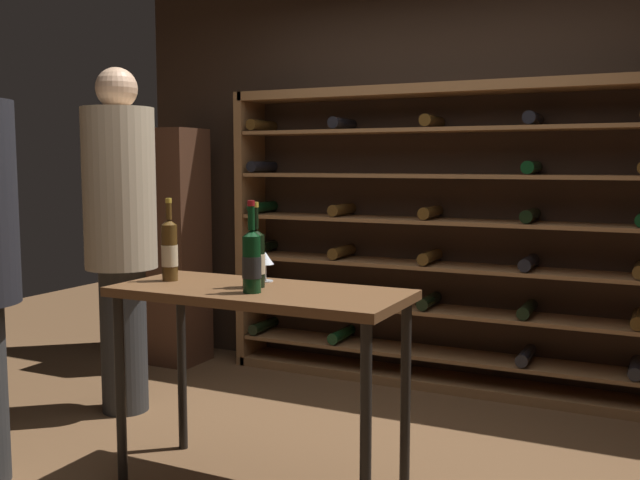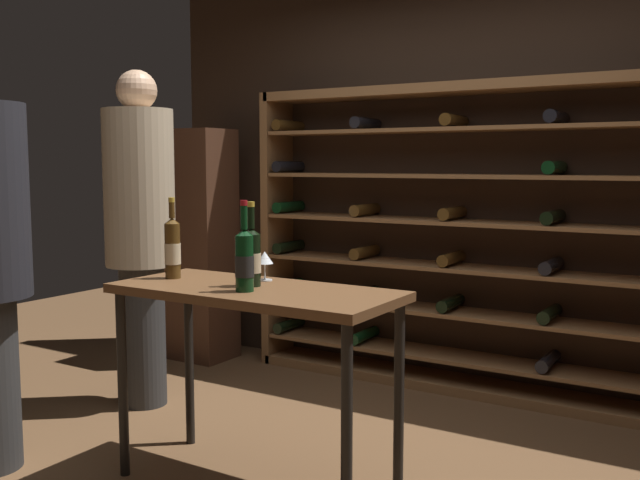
% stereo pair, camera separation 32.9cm
% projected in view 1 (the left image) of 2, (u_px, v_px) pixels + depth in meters
% --- Properties ---
extents(back_wall, '(4.59, 0.10, 2.99)m').
position_uv_depth(back_wall, '(449.00, 151.00, 4.67)').
color(back_wall, '#332319').
rests_on(back_wall, ground).
extents(wine_rack, '(3.31, 0.32, 1.89)m').
position_uv_depth(wine_rack, '(479.00, 242.00, 4.43)').
color(wine_rack, brown).
rests_on(wine_rack, ground).
extents(tasting_table, '(1.26, 0.54, 0.89)m').
position_uv_depth(tasting_table, '(260.00, 313.00, 3.08)').
color(tasting_table, brown).
rests_on(tasting_table, ground).
extents(person_bystander_dark_jacket, '(0.41, 0.40, 1.94)m').
position_uv_depth(person_bystander_dark_jacket, '(121.00, 224.00, 4.06)').
color(person_bystander_dark_jacket, '#2E2E2E').
rests_on(person_bystander_dark_jacket, ground).
extents(display_cabinet, '(0.44, 0.36, 1.65)m').
position_uv_depth(display_cabinet, '(172.00, 247.00, 5.13)').
color(display_cabinet, '#4C2D1E').
rests_on(display_cabinet, ground).
extents(wine_bottle_black_capsule, '(0.07, 0.07, 0.37)m').
position_uv_depth(wine_bottle_black_capsule, '(170.00, 250.00, 3.26)').
color(wine_bottle_black_capsule, '#4C3314').
rests_on(wine_bottle_black_capsule, tasting_table).
extents(wine_bottle_green_slim, '(0.08, 0.08, 0.37)m').
position_uv_depth(wine_bottle_green_slim, '(255.00, 257.00, 3.09)').
color(wine_bottle_green_slim, black).
rests_on(wine_bottle_green_slim, tasting_table).
extents(wine_bottle_red_label, '(0.08, 0.08, 0.38)m').
position_uv_depth(wine_bottle_red_label, '(252.00, 260.00, 2.96)').
color(wine_bottle_red_label, black).
rests_on(wine_bottle_red_label, tasting_table).
extents(wine_glass_stemmed_center, '(0.08, 0.08, 0.13)m').
position_uv_depth(wine_glass_stemmed_center, '(265.00, 260.00, 3.24)').
color(wine_glass_stemmed_center, silver).
rests_on(wine_glass_stemmed_center, tasting_table).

